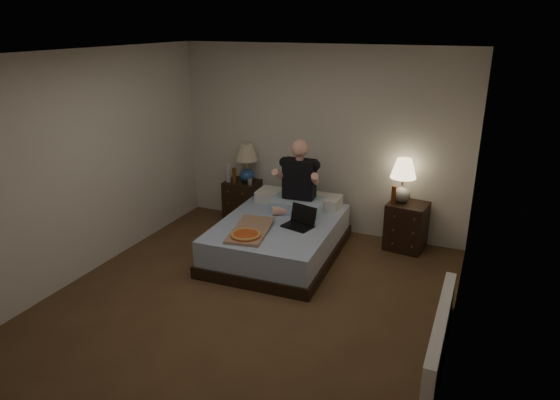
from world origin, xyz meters
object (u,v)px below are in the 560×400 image
at_px(nightstand_left, 243,201).
at_px(lamp_right, 403,181).
at_px(bed, 278,238).
at_px(radiator, 440,333).
at_px(lamp_left, 247,163).
at_px(pizza_box, 246,236).
at_px(nightstand_right, 406,226).
at_px(soda_can, 250,182).
at_px(person, 298,176).
at_px(water_bottle, 229,173).
at_px(beer_bottle_left, 234,176).
at_px(beer_bottle_right, 394,195).
at_px(laptop, 298,218).

distance_m(nightstand_left, lamp_right, 2.33).
relative_size(bed, nightstand_left, 3.01).
xyz_separation_m(nightstand_left, radiator, (3.02, -2.09, -0.10)).
height_order(lamp_left, pizza_box, lamp_left).
xyz_separation_m(bed, nightstand_left, (-0.94, 0.86, 0.07)).
distance_m(nightstand_right, soda_can, 2.20).
bearing_deg(person, soda_can, 156.24).
bearing_deg(pizza_box, radiator, -25.38).
bearing_deg(water_bottle, beer_bottle_left, -23.53).
xyz_separation_m(water_bottle, beer_bottle_left, (0.12, -0.05, -0.01)).
relative_size(lamp_right, beer_bottle_right, 2.43).
relative_size(nightstand_right, water_bottle, 2.45).
height_order(soda_can, pizza_box, soda_can).
relative_size(nightstand_left, beer_bottle_right, 2.61).
bearing_deg(nightstand_left, laptop, -36.85).
bearing_deg(lamp_left, laptop, -39.12).
bearing_deg(bed, beer_bottle_right, 29.50).
relative_size(nightstand_left, soda_can, 6.00).
xyz_separation_m(bed, beer_bottle_right, (1.24, 0.76, 0.50)).
bearing_deg(water_bottle, lamp_right, 2.35).
bearing_deg(radiator, nightstand_right, 107.78).
height_order(nightstand_left, soda_can, soda_can).
relative_size(beer_bottle_right, pizza_box, 0.30).
height_order(bed, nightstand_left, nightstand_left).
relative_size(soda_can, person, 0.11).
height_order(bed, laptop, laptop).
relative_size(lamp_right, radiator, 0.35).
relative_size(nightstand_left, beer_bottle_left, 2.61).
relative_size(bed, pizza_box, 2.38).
relative_size(water_bottle, laptop, 0.74).
bearing_deg(lamp_left, nightstand_left, 180.00).
bearing_deg(pizza_box, lamp_left, 106.38).
xyz_separation_m(nightstand_right, pizza_box, (-1.55, -1.45, 0.19)).
distance_m(laptop, radiator, 2.17).
height_order(nightstand_left, pizza_box, nightstand_left).
distance_m(nightstand_right, beer_bottle_left, 2.44).
relative_size(bed, radiator, 1.13).
distance_m(soda_can, radiator, 3.48).
bearing_deg(beer_bottle_left, bed, -35.87).
distance_m(lamp_left, laptop, 1.50).
height_order(nightstand_left, person, person).
bearing_deg(laptop, person, 125.74).
distance_m(soda_can, laptop, 1.32).
xyz_separation_m(bed, soda_can, (-0.76, 0.74, 0.42)).
bearing_deg(lamp_left, water_bottle, -157.67).
xyz_separation_m(lamp_left, laptop, (1.14, -0.93, -0.31)).
bearing_deg(nightstand_left, bed, -42.09).
xyz_separation_m(soda_can, pizza_box, (0.63, -1.36, -0.16)).
bearing_deg(soda_can, nightstand_right, 2.36).
height_order(lamp_right, soda_can, lamp_right).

